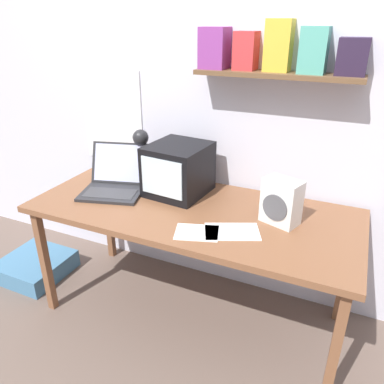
{
  "coord_description": "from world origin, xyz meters",
  "views": [
    {
      "loc": [
        0.77,
        -1.7,
        1.72
      ],
      "look_at": [
        0.0,
        0.0,
        0.85
      ],
      "focal_mm": 35.0,
      "sensor_mm": 36.0,
      "label": 1
    }
  ],
  "objects_px": {
    "corner_desk": "(192,217)",
    "loose_paper_near_monitor": "(197,232)",
    "space_heater": "(281,202)",
    "laptop": "(115,180)",
    "floor_cushion": "(36,266)",
    "juice_glass": "(126,165)",
    "open_notebook": "(232,232)",
    "desk_lamp": "(141,144)",
    "crt_monitor": "(178,169)"
  },
  "relations": [
    {
      "from": "juice_glass",
      "to": "space_heater",
      "type": "distance_m",
      "value": 1.13
    },
    {
      "from": "open_notebook",
      "to": "loose_paper_near_monitor",
      "type": "xyz_separation_m",
      "value": [
        -0.16,
        -0.08,
        0.0
      ]
    },
    {
      "from": "juice_glass",
      "to": "crt_monitor",
      "type": "bearing_deg",
      "value": -15.14
    },
    {
      "from": "desk_lamp",
      "to": "floor_cushion",
      "type": "bearing_deg",
      "value": -178.11
    },
    {
      "from": "floor_cushion",
      "to": "desk_lamp",
      "type": "bearing_deg",
      "value": 24.37
    },
    {
      "from": "juice_glass",
      "to": "floor_cushion",
      "type": "height_order",
      "value": "juice_glass"
    },
    {
      "from": "laptop",
      "to": "open_notebook",
      "type": "height_order",
      "value": "laptop"
    },
    {
      "from": "open_notebook",
      "to": "loose_paper_near_monitor",
      "type": "distance_m",
      "value": 0.18
    },
    {
      "from": "laptop",
      "to": "juice_glass",
      "type": "distance_m",
      "value": 0.26
    },
    {
      "from": "open_notebook",
      "to": "loose_paper_near_monitor",
      "type": "bearing_deg",
      "value": -152.75
    },
    {
      "from": "space_heater",
      "to": "open_notebook",
      "type": "height_order",
      "value": "space_heater"
    },
    {
      "from": "space_heater",
      "to": "floor_cushion",
      "type": "bearing_deg",
      "value": -155.61
    },
    {
      "from": "crt_monitor",
      "to": "desk_lamp",
      "type": "height_order",
      "value": "desk_lamp"
    },
    {
      "from": "corner_desk",
      "to": "desk_lamp",
      "type": "bearing_deg",
      "value": 152.72
    },
    {
      "from": "corner_desk",
      "to": "open_notebook",
      "type": "height_order",
      "value": "open_notebook"
    },
    {
      "from": "desk_lamp",
      "to": "juice_glass",
      "type": "bearing_deg",
      "value": 141.39
    },
    {
      "from": "space_heater",
      "to": "open_notebook",
      "type": "relative_size",
      "value": 0.76
    },
    {
      "from": "crt_monitor",
      "to": "space_heater",
      "type": "bearing_deg",
      "value": -4.71
    },
    {
      "from": "space_heater",
      "to": "floor_cushion",
      "type": "xyz_separation_m",
      "value": [
        -1.7,
        -0.15,
        -0.81
      ]
    },
    {
      "from": "floor_cushion",
      "to": "crt_monitor",
      "type": "bearing_deg",
      "value": 14.13
    },
    {
      "from": "crt_monitor",
      "to": "floor_cushion",
      "type": "distance_m",
      "value": 1.38
    },
    {
      "from": "corner_desk",
      "to": "loose_paper_near_monitor",
      "type": "height_order",
      "value": "loose_paper_near_monitor"
    },
    {
      "from": "crt_monitor",
      "to": "open_notebook",
      "type": "relative_size",
      "value": 1.23
    },
    {
      "from": "crt_monitor",
      "to": "space_heater",
      "type": "relative_size",
      "value": 1.62
    },
    {
      "from": "juice_glass",
      "to": "open_notebook",
      "type": "height_order",
      "value": "juice_glass"
    },
    {
      "from": "open_notebook",
      "to": "desk_lamp",
      "type": "bearing_deg",
      "value": 152.47
    },
    {
      "from": "juice_glass",
      "to": "floor_cushion",
      "type": "bearing_deg",
      "value": -147.03
    },
    {
      "from": "space_heater",
      "to": "floor_cushion",
      "type": "relative_size",
      "value": 0.53
    },
    {
      "from": "open_notebook",
      "to": "juice_glass",
      "type": "bearing_deg",
      "value": 154.33
    },
    {
      "from": "loose_paper_near_monitor",
      "to": "juice_glass",
      "type": "bearing_deg",
      "value": 145.45
    },
    {
      "from": "corner_desk",
      "to": "open_notebook",
      "type": "relative_size",
      "value": 5.8
    },
    {
      "from": "corner_desk",
      "to": "loose_paper_near_monitor",
      "type": "xyz_separation_m",
      "value": [
        0.13,
        -0.23,
        0.06
      ]
    },
    {
      "from": "crt_monitor",
      "to": "floor_cushion",
      "type": "bearing_deg",
      "value": -160.24
    },
    {
      "from": "desk_lamp",
      "to": "juice_glass",
      "type": "height_order",
      "value": "desk_lamp"
    },
    {
      "from": "desk_lamp",
      "to": "corner_desk",
      "type": "bearing_deg",
      "value": -49.75
    },
    {
      "from": "laptop",
      "to": "space_heater",
      "type": "height_order",
      "value": "laptop"
    },
    {
      "from": "loose_paper_near_monitor",
      "to": "space_heater",
      "type": "bearing_deg",
      "value": 38.33
    },
    {
      "from": "corner_desk",
      "to": "floor_cushion",
      "type": "distance_m",
      "value": 1.38
    },
    {
      "from": "crt_monitor",
      "to": "corner_desk",
      "type": "bearing_deg",
      "value": -38.92
    },
    {
      "from": "juice_glass",
      "to": "loose_paper_near_monitor",
      "type": "xyz_separation_m",
      "value": [
        0.75,
        -0.52,
        -0.06
      ]
    },
    {
      "from": "crt_monitor",
      "to": "floor_cushion",
      "type": "relative_size",
      "value": 0.87
    },
    {
      "from": "space_heater",
      "to": "floor_cushion",
      "type": "height_order",
      "value": "space_heater"
    },
    {
      "from": "laptop",
      "to": "floor_cushion",
      "type": "height_order",
      "value": "laptop"
    },
    {
      "from": "crt_monitor",
      "to": "juice_glass",
      "type": "xyz_separation_m",
      "value": [
        -0.46,
        0.12,
        -0.08
      ]
    },
    {
      "from": "corner_desk",
      "to": "desk_lamp",
      "type": "distance_m",
      "value": 0.6
    },
    {
      "from": "laptop",
      "to": "juice_glass",
      "type": "height_order",
      "value": "laptop"
    },
    {
      "from": "crt_monitor",
      "to": "desk_lamp",
      "type": "xyz_separation_m",
      "value": [
        -0.3,
        0.08,
        0.1
      ]
    },
    {
      "from": "loose_paper_near_monitor",
      "to": "laptop",
      "type": "bearing_deg",
      "value": 158.03
    },
    {
      "from": "space_heater",
      "to": "loose_paper_near_monitor",
      "type": "xyz_separation_m",
      "value": [
        -0.35,
        -0.28,
        -0.12
      ]
    },
    {
      "from": "laptop",
      "to": "floor_cushion",
      "type": "xyz_separation_m",
      "value": [
        -0.68,
        -0.14,
        -0.75
      ]
    }
  ]
}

